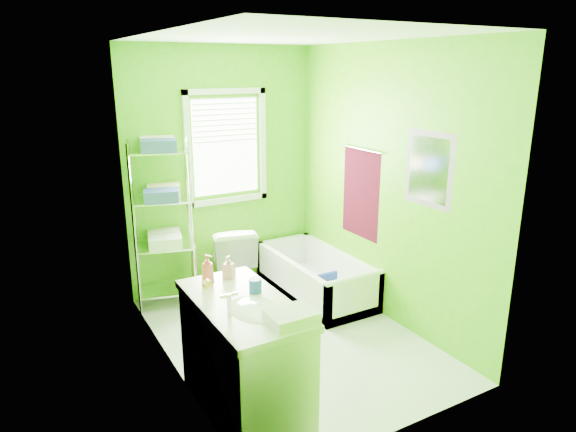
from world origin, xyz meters
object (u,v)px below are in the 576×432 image
toilet (232,260)px  vanity (245,353)px  wire_shelf_unit (164,206)px  bathtub (317,282)px

toilet → vanity: bearing=83.2°
vanity → wire_shelf_unit: wire_shelf_unit is taller
toilet → wire_shelf_unit: size_ratio=0.46×
toilet → bathtub: bearing=163.0°
bathtub → toilet: 0.94m
toilet → vanity: vanity is taller
vanity → toilet: bearing=69.0°
bathtub → vanity: (-1.48, -1.37, 0.30)m
toilet → vanity: 1.98m
toilet → vanity: (-0.71, -1.84, 0.06)m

